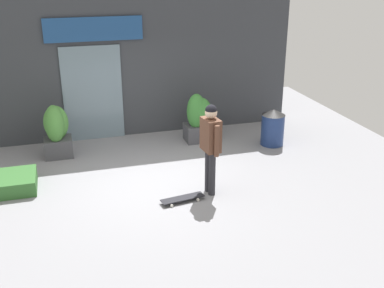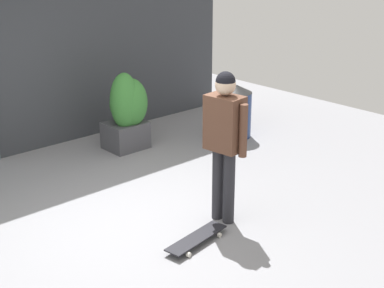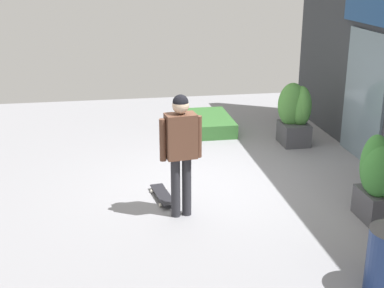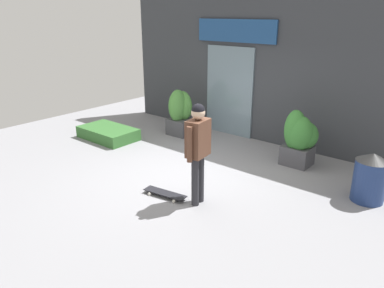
# 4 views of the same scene
# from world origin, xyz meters

# --- Properties ---
(ground_plane) EXTENTS (12.00, 12.00, 0.00)m
(ground_plane) POSITION_xyz_m (0.00, 0.00, 0.00)
(ground_plane) COLOR gray
(skateboarder) EXTENTS (0.31, 0.59, 1.75)m
(skateboarder) POSITION_xyz_m (0.90, -0.76, 1.07)
(skateboarder) COLOR #28282D
(skateboarder) RESTS_ON ground_plane
(skateboard) EXTENTS (0.84, 0.33, 0.08)m
(skateboard) POSITION_xyz_m (0.31, -0.95, 0.06)
(skateboard) COLOR black
(skateboard) RESTS_ON ground_plane
(planter_box_left) EXTENTS (0.61, 0.64, 1.22)m
(planter_box_left) POSITION_xyz_m (-1.82, 1.90, 0.65)
(planter_box_left) COLOR #47474C
(planter_box_left) RESTS_ON ground_plane
(planter_box_right) EXTENTS (0.68, 0.65, 1.21)m
(planter_box_right) POSITION_xyz_m (1.49, 1.89, 0.62)
(planter_box_right) COLOR #47474C
(planter_box_right) RESTS_ON ground_plane
(hedge_ledge) EXTENTS (1.50, 0.90, 0.29)m
(hedge_ledge) POSITION_xyz_m (-3.02, 0.43, 0.15)
(hedge_ledge) COLOR #33662D
(hedge_ledge) RESTS_ON ground_plane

